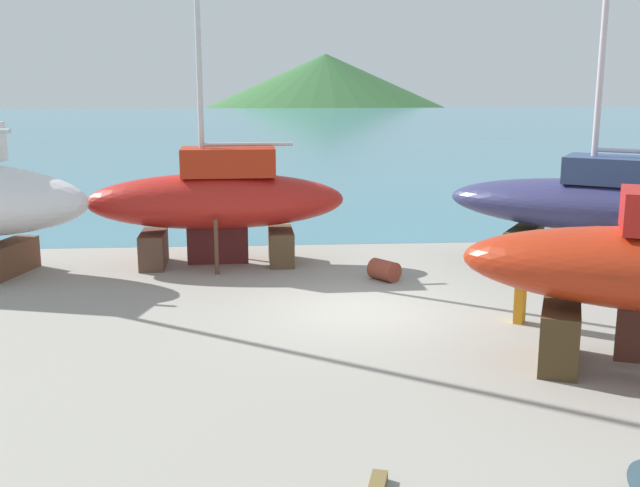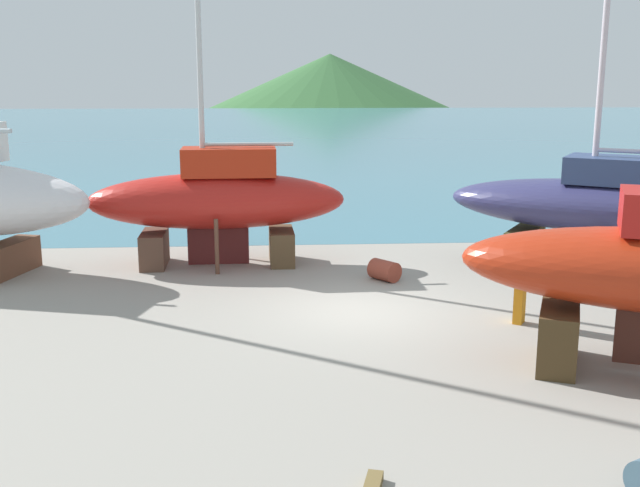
% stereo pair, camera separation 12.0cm
% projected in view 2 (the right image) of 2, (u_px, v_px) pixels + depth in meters
% --- Properties ---
extents(ground_plane, '(43.79, 43.79, 0.00)m').
position_uv_depth(ground_plane, '(378.00, 369.00, 14.36)').
color(ground_plane, gray).
extents(sea_water, '(168.26, 111.85, 0.01)m').
position_uv_depth(sea_water, '(290.00, 130.00, 79.55)').
color(sea_water, teal).
rests_on(sea_water, ground).
extents(headland_hill, '(93.71, 93.71, 20.55)m').
position_uv_depth(headland_hill, '(330.00, 102.00, 164.58)').
color(headland_hill, '#346334').
rests_on(headland_hill, ground).
extents(sailboat_far_slipway, '(8.96, 7.02, 13.27)m').
position_uv_depth(sailboat_far_slipway, '(610.00, 206.00, 20.88)').
color(sailboat_far_slipway, '#493F1F').
rests_on(sailboat_far_slipway, ground).
extents(sailboat_small_center, '(7.50, 2.48, 12.40)m').
position_uv_depth(sailboat_small_center, '(218.00, 200.00, 22.03)').
color(sailboat_small_center, brown).
rests_on(sailboat_small_center, ground).
extents(worker, '(0.44, 0.50, 1.67)m').
position_uv_depth(worker, '(521.00, 286.00, 16.88)').
color(worker, orange).
rests_on(worker, ground).
extents(barrel_rust_near, '(0.92, 0.96, 0.56)m').
position_uv_depth(barrel_rust_near, '(384.00, 270.00, 20.58)').
color(barrel_rust_near, brown).
rests_on(barrel_rust_near, ground).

